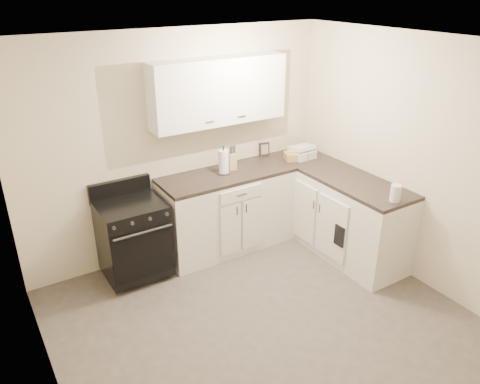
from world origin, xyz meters
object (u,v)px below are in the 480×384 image
paper_towel (224,162)px  wicker_basket (296,156)px  knife_block (233,161)px  countertop_grill (302,154)px  stove (134,239)px

paper_towel → wicker_basket: size_ratio=1.04×
knife_block → countertop_grill: (0.92, -0.12, -0.05)m
stove → knife_block: knife_block is taller
paper_towel → wicker_basket: 0.97m
wicker_basket → countertop_grill: 0.10m
wicker_basket → paper_towel: bearing=175.2°
countertop_grill → stove: bearing=177.1°
stove → countertop_grill: size_ratio=3.03×
stove → paper_towel: paper_towel is taller
stove → countertop_grill: bearing=-0.7°
knife_block → countertop_grill: size_ratio=0.73×
knife_block → wicker_basket: size_ratio=0.75×
knife_block → wicker_basket: (0.82, -0.12, -0.05)m
stove → knife_block: size_ratio=4.14×
knife_block → wicker_basket: 0.83m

